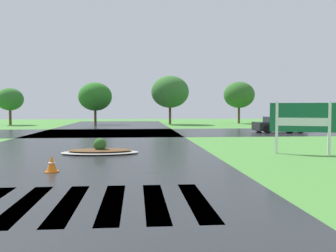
# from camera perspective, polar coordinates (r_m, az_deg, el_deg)

# --- Properties ---
(asphalt_roadway) EXTENTS (11.09, 80.00, 0.01)m
(asphalt_roadway) POSITION_cam_1_polar(r_m,az_deg,el_deg) (14.65, -13.95, -5.08)
(asphalt_roadway) COLOR #232628
(asphalt_roadway) RESTS_ON ground
(asphalt_cross_road) EXTENTS (90.00, 9.98, 0.01)m
(asphalt_cross_road) POSITION_cam_1_polar(r_m,az_deg,el_deg) (29.91, -9.29, -1.01)
(asphalt_cross_road) COLOR #232628
(asphalt_cross_road) RESTS_ON ground
(crosswalk_stripes) EXTENTS (7.65, 3.39, 0.01)m
(crosswalk_stripes) POSITION_cam_1_polar(r_m,az_deg,el_deg) (8.44, -21.02, -11.06)
(crosswalk_stripes) COLOR white
(crosswalk_stripes) RESTS_ON ground
(estate_billboard) EXTENTS (2.56, 1.08, 2.25)m
(estate_billboard) POSITION_cam_1_polar(r_m,az_deg,el_deg) (16.97, 19.84, 0.89)
(estate_billboard) COLOR white
(estate_billboard) RESTS_ON ground
(median_island) EXTENTS (3.33, 1.73, 0.68)m
(median_island) POSITION_cam_1_polar(r_m,az_deg,el_deg) (16.48, -10.33, -3.70)
(median_island) COLOR #9E9B93
(median_island) RESTS_ON ground
(car_blue_compact) EXTENTS (4.06, 2.24, 1.26)m
(car_blue_compact) POSITION_cam_1_polar(r_m,az_deg,el_deg) (31.10, 16.55, 0.15)
(car_blue_compact) COLOR black
(car_blue_compact) RESTS_ON ground
(traffic_cone) EXTENTS (0.36, 0.36, 0.53)m
(traffic_cone) POSITION_cam_1_polar(r_m,az_deg,el_deg) (12.17, -17.29, -5.57)
(traffic_cone) COLOR orange
(traffic_cone) RESTS_ON ground
(background_treeline) EXTENTS (38.45, 5.88, 5.71)m
(background_treeline) POSITION_cam_1_polar(r_m,az_deg,el_deg) (44.44, -5.69, 4.83)
(background_treeline) COLOR #4C3823
(background_treeline) RESTS_ON ground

